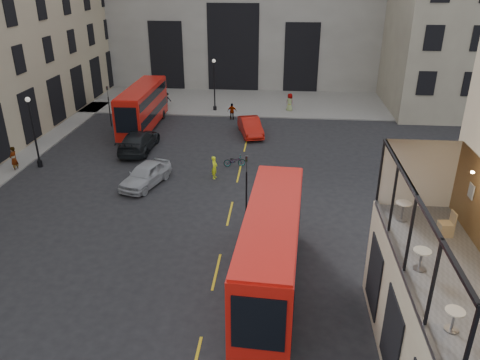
# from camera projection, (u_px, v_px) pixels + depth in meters

# --- Properties ---
(host_frontage) EXTENTS (3.00, 11.00, 4.50)m
(host_frontage) POSITION_uv_depth(u_px,v_px,m) (438.00, 334.00, 15.94)
(host_frontage) COLOR tan
(host_frontage) RESTS_ON ground
(cafe_floor) EXTENTS (3.00, 10.00, 0.10)m
(cafe_floor) POSITION_uv_depth(u_px,v_px,m) (450.00, 279.00, 14.99)
(cafe_floor) COLOR slate
(cafe_floor) RESTS_ON host_frontage
(gateway) EXTENTS (35.00, 10.60, 18.00)m
(gateway) POSITION_uv_depth(u_px,v_px,m) (237.00, 5.00, 57.41)
(gateway) COLOR #9F9D94
(gateway) RESTS_ON ground
(building_right) EXTENTS (16.60, 18.60, 20.00)m
(building_right) POSITION_uv_depth(u_px,v_px,m) (473.00, 2.00, 47.67)
(building_right) COLOR #A09981
(building_right) RESTS_ON ground
(pavement_far) EXTENTS (40.00, 12.00, 0.12)m
(pavement_far) POSITION_uv_depth(u_px,v_px,m) (220.00, 100.00, 52.31)
(pavement_far) COLOR slate
(pavement_far) RESTS_ON ground
(traffic_light_near) EXTENTS (0.16, 0.20, 3.80)m
(traffic_light_near) POSITION_uv_depth(u_px,v_px,m) (246.00, 178.00, 27.36)
(traffic_light_near) COLOR black
(traffic_light_near) RESTS_ON ground
(traffic_light_far) EXTENTS (0.16, 0.20, 3.80)m
(traffic_light_far) POSITION_uv_depth(u_px,v_px,m) (109.00, 101.00, 43.01)
(traffic_light_far) COLOR black
(traffic_light_far) RESTS_ON ground
(street_lamp_a) EXTENTS (0.36, 0.36, 5.33)m
(street_lamp_a) POSITION_uv_depth(u_px,v_px,m) (35.00, 136.00, 34.13)
(street_lamp_a) COLOR black
(street_lamp_a) RESTS_ON ground
(street_lamp_b) EXTENTS (0.36, 0.36, 5.33)m
(street_lamp_b) POSITION_uv_depth(u_px,v_px,m) (214.00, 88.00, 47.72)
(street_lamp_b) COLOR black
(street_lamp_b) RESTS_ON ground
(bus_near) EXTENTS (2.94, 10.37, 4.09)m
(bus_near) POSITION_uv_depth(u_px,v_px,m) (271.00, 247.00, 20.83)
(bus_near) COLOR #BB130C
(bus_near) RESTS_ON ground
(bus_far) EXTENTS (2.36, 9.85, 3.92)m
(bus_far) POSITION_uv_depth(u_px,v_px,m) (143.00, 105.00, 42.48)
(bus_far) COLOR #B4130C
(bus_far) RESTS_ON ground
(car_a) EXTENTS (3.09, 4.90, 1.56)m
(car_a) POSITION_uv_depth(u_px,v_px,m) (146.00, 175.00, 31.86)
(car_a) COLOR #9EA1A6
(car_a) RESTS_ON ground
(car_b) EXTENTS (2.76, 4.91, 1.53)m
(car_b) POSITION_uv_depth(u_px,v_px,m) (250.00, 127.00, 41.48)
(car_b) COLOR #AE130A
(car_b) RESTS_ON ground
(car_c) EXTENTS (2.36, 5.69, 1.65)m
(car_c) POSITION_uv_depth(u_px,v_px,m) (139.00, 141.00, 37.87)
(car_c) COLOR black
(car_c) RESTS_ON ground
(bicycle) EXTENTS (1.72, 0.89, 0.86)m
(bicycle) POSITION_uv_depth(u_px,v_px,m) (235.00, 161.00, 35.03)
(bicycle) COLOR gray
(bicycle) RESTS_ON ground
(cyclist) EXTENTS (0.47, 0.65, 1.64)m
(cyclist) POSITION_uv_depth(u_px,v_px,m) (214.00, 167.00, 32.90)
(cyclist) COLOR #EAFF1A
(cyclist) RESTS_ON ground
(pedestrian_a) EXTENTS (0.90, 0.70, 1.82)m
(pedestrian_a) POSITION_uv_depth(u_px,v_px,m) (144.00, 106.00, 47.08)
(pedestrian_a) COLOR gray
(pedestrian_a) RESTS_ON ground
(pedestrian_b) EXTENTS (1.22, 1.09, 1.64)m
(pedestrian_b) POSITION_uv_depth(u_px,v_px,m) (166.00, 100.00, 49.66)
(pedestrian_b) COLOR gray
(pedestrian_b) RESTS_ON ground
(pedestrian_c) EXTENTS (0.96, 0.43, 1.61)m
(pedestrian_c) POSITION_uv_depth(u_px,v_px,m) (232.00, 111.00, 45.69)
(pedestrian_c) COLOR gray
(pedestrian_c) RESTS_ON ground
(pedestrian_d) EXTENTS (1.10, 1.03, 1.88)m
(pedestrian_d) POSITION_uv_depth(u_px,v_px,m) (290.00, 102.00, 48.20)
(pedestrian_d) COLOR gray
(pedestrian_d) RESTS_ON ground
(pedestrian_e) EXTENTS (0.52, 0.73, 1.87)m
(pedestrian_e) POSITION_uv_depth(u_px,v_px,m) (14.00, 159.00, 34.02)
(pedestrian_e) COLOR gray
(pedestrian_e) RESTS_ON ground
(cafe_table_near) EXTENTS (0.53, 0.53, 0.66)m
(cafe_table_near) POSITION_uv_depth(u_px,v_px,m) (454.00, 317.00, 12.64)
(cafe_table_near) COLOR beige
(cafe_table_near) RESTS_ON cafe_floor
(cafe_table_mid) EXTENTS (0.58, 0.58, 0.72)m
(cafe_table_mid) POSITION_uv_depth(u_px,v_px,m) (421.00, 257.00, 15.21)
(cafe_table_mid) COLOR beige
(cafe_table_mid) RESTS_ON cafe_floor
(cafe_table_far) EXTENTS (0.60, 0.60, 0.75)m
(cafe_table_far) POSITION_uv_depth(u_px,v_px,m) (403.00, 208.00, 18.20)
(cafe_table_far) COLOR beige
(cafe_table_far) RESTS_ON cafe_floor
(cafe_chair_d) EXTENTS (0.52, 0.52, 0.96)m
(cafe_chair_d) POSITION_uv_depth(u_px,v_px,m) (446.00, 228.00, 17.24)
(cafe_chair_d) COLOR tan
(cafe_chair_d) RESTS_ON cafe_floor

